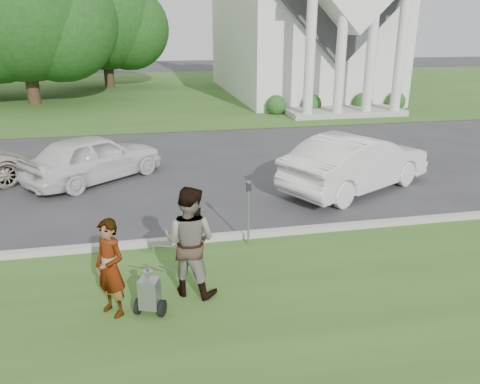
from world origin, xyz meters
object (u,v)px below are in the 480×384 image
object	(u,v)px
tree_left	(22,15)
person_left	(110,269)
church	(299,3)
tree_back	(104,23)
parking_meter_near	(249,206)
striping_cart	(150,294)
car_d	(357,162)
car_b	(94,158)
person_right	(190,242)

from	to	relation	value
tree_left	person_left	size ratio (longest dim) A/B	6.49
church	tree_back	distance (m)	14.77
parking_meter_near	tree_left	bearing A→B (deg)	111.46
church	person_left	world-z (taller)	church
striping_cart	car_d	world-z (taller)	car_d
person_left	car_d	xyz separation A→B (m)	(6.49, 5.03, -0.02)
tree_back	person_left	bearing A→B (deg)	-86.64
car_b	car_d	distance (m)	7.74
church	striping_cart	world-z (taller)	church
car_b	person_right	bearing A→B (deg)	158.73
striping_cart	person_left	bearing A→B (deg)	-171.71
church	person_left	bearing A→B (deg)	-114.05
car_d	car_b	bearing A→B (deg)	44.42
striping_cart	car_b	bearing A→B (deg)	122.83
striping_cart	parking_meter_near	bearing A→B (deg)	67.88
tree_left	parking_meter_near	world-z (taller)	tree_left
person_right	car_d	size ratio (longest dim) A/B	0.40
striping_cart	person_left	distance (m)	0.75
striping_cart	person_right	distance (m)	1.08
car_d	person_left	bearing A→B (deg)	99.71
parking_meter_near	car_b	size ratio (longest dim) A/B	0.34
person_left	striping_cart	bearing A→B (deg)	33.37
tree_left	person_left	xyz separation A→B (m)	(5.87, -23.83, -4.29)
church	parking_meter_near	xyz separation A→B (m)	(-8.45, -22.90, -5.04)
car_d	striping_cart	bearing A→B (deg)	103.13
person_left	car_b	xyz separation A→B (m)	(-0.89, 7.36, -0.10)
person_left	car_d	bearing A→B (deg)	84.55
parking_meter_near	striping_cart	bearing A→B (deg)	-133.79
tree_left	car_b	distance (m)	17.76
striping_cart	car_d	size ratio (longest dim) A/B	0.21
car_d	parking_meter_near	bearing A→B (deg)	99.98
striping_cart	person_right	size ratio (longest dim) A/B	0.51
tree_back	person_right	distance (m)	31.82
tree_back	parking_meter_near	distance (m)	30.36
striping_cart	parking_meter_near	distance (m)	3.09
person_left	person_right	world-z (taller)	person_right
striping_cart	person_left	xyz separation A→B (m)	(-0.58, 0.14, 0.45)
person_right	car_b	xyz separation A→B (m)	(-2.19, 6.96, -0.25)
person_right	person_left	bearing A→B (deg)	46.62
tree_back	parking_meter_near	xyz separation A→B (m)	(4.56, -29.78, -3.82)
person_right	car_b	distance (m)	7.30
tree_left	person_right	xyz separation A→B (m)	(7.17, -23.43, -4.14)
parking_meter_near	person_left	bearing A→B (deg)	-142.59
tree_left	person_right	size ratio (longest dim) A/B	5.45
striping_cart	person_right	xyz separation A→B (m)	(0.72, 0.54, 0.60)
striping_cart	car_d	bearing A→B (deg)	62.90
person_right	parking_meter_near	xyz separation A→B (m)	(1.39, 1.66, -0.07)
church	tree_back	world-z (taller)	church
tree_back	car_b	distance (m)	24.82
car_d	tree_back	bearing A→B (deg)	-10.77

